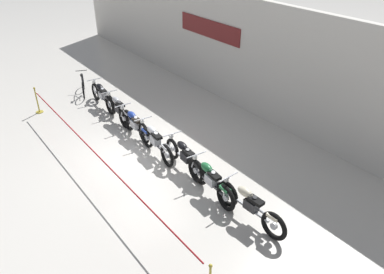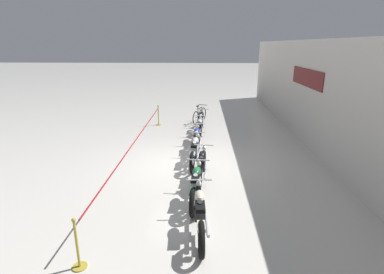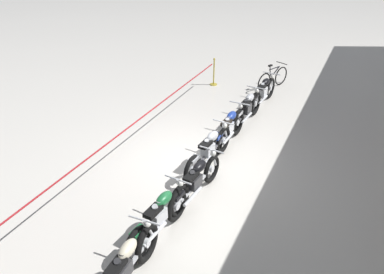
% 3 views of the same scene
% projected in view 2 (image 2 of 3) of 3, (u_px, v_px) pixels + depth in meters
% --- Properties ---
extents(ground_plane, '(120.00, 120.00, 0.00)m').
position_uv_depth(ground_plane, '(182.00, 163.00, 10.56)').
color(ground_plane, silver).
extents(back_wall, '(28.00, 0.29, 4.20)m').
position_uv_depth(back_wall, '(337.00, 105.00, 9.78)').
color(back_wall, silver).
rests_on(back_wall, ground).
extents(motorcycle_black_0, '(2.23, 0.62, 0.95)m').
position_uv_depth(motorcycle_black_0, '(201.00, 121.00, 14.35)').
color(motorcycle_black_0, black).
rests_on(motorcycle_black_0, ground).
extents(motorcycle_silver_1, '(2.28, 0.62, 0.96)m').
position_uv_depth(motorcycle_silver_1, '(199.00, 130.00, 12.89)').
color(motorcycle_silver_1, black).
rests_on(motorcycle_silver_1, ground).
extents(motorcycle_blue_2, '(2.34, 0.62, 0.93)m').
position_uv_depth(motorcycle_blue_2, '(197.00, 140.00, 11.64)').
color(motorcycle_blue_2, black).
rests_on(motorcycle_blue_2, ground).
extents(motorcycle_silver_3, '(2.34, 0.62, 0.95)m').
position_uv_depth(motorcycle_silver_3, '(195.00, 151.00, 10.38)').
color(motorcycle_silver_3, black).
rests_on(motorcycle_silver_3, ground).
extents(motorcycle_black_4, '(2.22, 0.62, 0.92)m').
position_uv_depth(motorcycle_black_4, '(202.00, 166.00, 9.12)').
color(motorcycle_black_4, black).
rests_on(motorcycle_black_4, ground).
extents(motorcycle_green_5, '(2.16, 0.62, 0.95)m').
position_uv_depth(motorcycle_green_5, '(196.00, 185.00, 7.85)').
color(motorcycle_green_5, black).
rests_on(motorcycle_green_5, ground).
extents(motorcycle_cream_6, '(2.30, 0.62, 0.95)m').
position_uv_depth(motorcycle_cream_6, '(200.00, 214.00, 6.53)').
color(motorcycle_cream_6, black).
rests_on(motorcycle_cream_6, ground).
extents(bicycle, '(1.61, 0.75, 0.96)m').
position_uv_depth(bicycle, '(199.00, 115.00, 15.97)').
color(bicycle, black).
rests_on(bicycle, ground).
extents(stanchion_far_left, '(10.34, 0.28, 1.05)m').
position_uv_depth(stanchion_far_left, '(144.00, 132.00, 11.73)').
color(stanchion_far_left, gold).
rests_on(stanchion_far_left, ground).
extents(stanchion_mid_left, '(0.28, 0.28, 1.05)m').
position_uv_depth(stanchion_mid_left, '(78.00, 251.00, 5.52)').
color(stanchion_mid_left, gold).
rests_on(stanchion_mid_left, ground).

